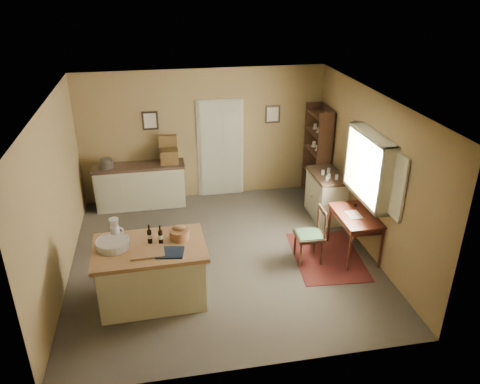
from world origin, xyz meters
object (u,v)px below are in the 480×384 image
object	(u,v)px
work_island	(151,271)
writing_desk	(356,219)
shelving_unit	(319,153)
sideboard	(141,184)
right_cabinet	(326,195)
desk_chair	(309,236)

from	to	relation	value
work_island	writing_desk	distance (m)	3.43
writing_desk	shelving_unit	xyz separation A→B (m)	(0.15, 2.32, 0.30)
sideboard	shelving_unit	distance (m)	3.73
sideboard	right_cabinet	size ratio (longest dim) A/B	1.82
work_island	shelving_unit	xyz separation A→B (m)	(3.53, 2.92, 0.49)
desk_chair	shelving_unit	distance (m)	2.59
shelving_unit	sideboard	bearing A→B (deg)	176.90
sideboard	shelving_unit	world-z (taller)	shelving_unit
writing_desk	shelving_unit	distance (m)	2.34
writing_desk	right_cabinet	bearing A→B (deg)	90.01
sideboard	shelving_unit	bearing A→B (deg)	-3.10
work_island	right_cabinet	xyz separation A→B (m)	(3.38, 2.00, -0.02)
writing_desk	shelving_unit	bearing A→B (deg)	86.26
sideboard	desk_chair	world-z (taller)	sideboard
desk_chair	right_cabinet	size ratio (longest dim) A/B	0.95
work_island	shelving_unit	distance (m)	4.60
right_cabinet	shelving_unit	bearing A→B (deg)	80.67
desk_chair	shelving_unit	world-z (taller)	shelving_unit
writing_desk	shelving_unit	world-z (taller)	shelving_unit
writing_desk	desk_chair	size ratio (longest dim) A/B	1.07
writing_desk	right_cabinet	size ratio (longest dim) A/B	1.01
writing_desk	shelving_unit	size ratio (longest dim) A/B	0.51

